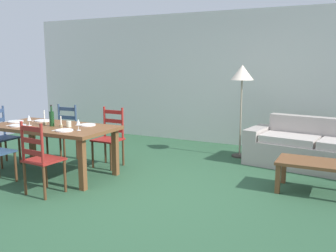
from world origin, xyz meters
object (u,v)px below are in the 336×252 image
at_px(dining_chair_far_right, 110,137).
at_px(wine_glass_near_right, 78,123).
at_px(dining_table, 53,131).
at_px(couch, 320,151).
at_px(wine_glass_near_left, 29,118).
at_px(dining_chair_near_right, 41,159).
at_px(wine_bottle, 52,118).
at_px(coffee_cup_primary, 69,124).
at_px(dining_chair_far_left, 64,133).
at_px(dining_chair_head_west, 0,136).
at_px(coffee_table, 313,166).
at_px(standing_lamp, 242,78).

relative_size(dining_chair_far_right, wine_glass_near_right, 5.96).
height_order(dining_table, couch, couch).
bearing_deg(wine_glass_near_left, dining_chair_near_right, -36.56).
bearing_deg(wine_bottle, coffee_cup_primary, 10.52).
bearing_deg(wine_glass_near_right, wine_bottle, 170.11).
relative_size(dining_chair_far_left, dining_chair_far_right, 1.00).
relative_size(dining_chair_near_right, dining_chair_head_west, 1.00).
height_order(dining_chair_near_right, couch, dining_chair_near_right).
bearing_deg(couch, dining_chair_head_west, -156.43).
distance_m(dining_chair_head_west, coffee_table, 4.86).
bearing_deg(couch, dining_chair_far_left, -161.12).
xyz_separation_m(coffee_cup_primary, coffee_table, (3.30, 0.87, -0.44)).
height_order(wine_glass_near_left, wine_glass_near_right, same).
bearing_deg(wine_glass_near_left, coffee_cup_primary, 15.45).
bearing_deg(dining_chair_head_west, coffee_table, 10.31).
bearing_deg(wine_glass_near_left, wine_bottle, 19.35).
bearing_deg(wine_bottle, wine_glass_near_left, -160.65).
distance_m(couch, coffee_table, 1.22).
xyz_separation_m(dining_table, dining_chair_near_right, (0.49, -0.75, -0.19)).
xyz_separation_m(dining_chair_near_right, dining_chair_head_west, (-1.68, 0.77, 0.00)).
bearing_deg(standing_lamp, dining_chair_far_left, -149.72).
bearing_deg(wine_glass_near_left, dining_chair_far_left, 99.09).
height_order(dining_chair_head_west, coffee_cup_primary, dining_chair_head_west).
xyz_separation_m(wine_glass_near_left, coffee_cup_primary, (0.61, 0.17, -0.07)).
xyz_separation_m(dining_table, standing_lamp, (2.23, 2.29, 0.75)).
height_order(dining_chair_far_left, coffee_table, dining_chair_far_left).
distance_m(coffee_cup_primary, standing_lamp, 3.05).
bearing_deg(dining_chair_near_right, coffee_cup_primary, 104.24).
bearing_deg(coffee_table, coffee_cup_primary, -165.19).
bearing_deg(standing_lamp, coffee_table, -45.76).
relative_size(dining_table, dining_chair_head_west, 1.98).
distance_m(dining_chair_head_west, couch, 5.21).
xyz_separation_m(dining_table, dining_chair_far_right, (0.48, 0.76, -0.19)).
distance_m(dining_chair_head_west, wine_glass_near_left, 0.97).
distance_m(dining_chair_near_right, wine_glass_near_right, 0.73).
bearing_deg(dining_chair_far_right, coffee_table, 2.47).
bearing_deg(dining_table, wine_glass_near_right, -12.33).
xyz_separation_m(dining_table, coffee_table, (3.59, 0.89, -0.31)).
height_order(wine_glass_near_left, standing_lamp, standing_lamp).
bearing_deg(coffee_table, couch, 90.19).
height_order(dining_chair_far_right, coffee_table, dining_chair_far_right).
distance_m(wine_glass_near_right, couch, 3.78).
relative_size(wine_bottle, couch, 0.13).
relative_size(wine_bottle, coffee_table, 0.35).
bearing_deg(wine_glass_near_right, dining_chair_near_right, -100.38).
relative_size(wine_bottle, wine_glass_near_left, 1.96).
bearing_deg(dining_chair_far_left, wine_glass_near_left, -80.91).
height_order(dining_chair_far_left, dining_chair_far_right, same).
bearing_deg(coffee_table, dining_chair_far_right, -177.53).
bearing_deg(wine_glass_near_left, standing_lamp, 43.78).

